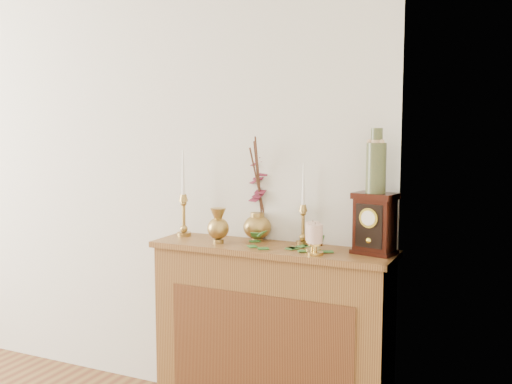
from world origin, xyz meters
The scene contains 10 objects.
console_shelf centered at (1.40, 2.10, 0.44)m, with size 1.24×0.34×0.93m.
candlestick_left centered at (0.86, 2.15, 1.08)m, with size 0.08×0.08×0.47m.
candlestick_center centered at (1.53, 2.21, 1.07)m, with size 0.07×0.07×0.41m.
bud_vase centered at (1.12, 2.05, 1.02)m, with size 0.11×0.11×0.18m.
ginger_jar centered at (1.26, 2.25, 1.17)m, with size 0.22×0.24×0.54m.
pillar_candle_left centered at (1.63, 2.07, 1.01)m, with size 0.08×0.08×0.15m.
pillar_candle_right centered at (1.67, 2.00, 1.01)m, with size 0.08×0.08×0.15m.
ivy_garland centered at (1.54, 2.06, 0.94)m, with size 0.49×0.20×0.09m.
mantel_clock centered at (1.91, 2.14, 1.07)m, with size 0.22×0.17×0.29m.
ceramic_vase centered at (1.91, 2.14, 1.35)m, with size 0.09×0.09×0.30m.
Camera 1 is at (2.58, -0.60, 1.54)m, focal length 42.00 mm.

